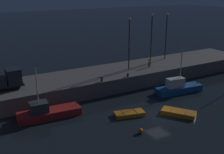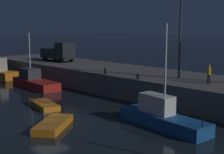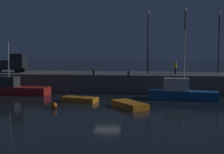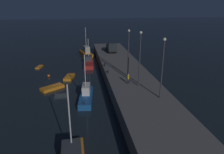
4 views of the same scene
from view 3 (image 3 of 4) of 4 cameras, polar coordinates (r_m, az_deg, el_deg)
name	(u,v)px [view 3 (image 3 of 4)]	position (r m, az deg, el deg)	size (l,w,h in m)	color
ground_plane	(108,105)	(31.21, -0.81, -5.07)	(320.00, 320.00, 0.00)	black
pier_quay	(121,81)	(43.85, 1.61, -0.78)	(56.28, 8.40, 2.29)	#5B5956
fishing_boat_blue	(182,92)	(35.67, 12.45, -2.70)	(7.65, 2.79, 7.57)	#195193
fishing_boat_orange	(16,88)	(40.61, -16.90, -1.99)	(7.75, 2.74, 6.42)	red
rowboat_white_mid	(130,105)	(29.79, 3.18, -5.02)	(3.80, 4.40, 0.58)	orange
dinghy_red_small	(80,99)	(33.46, -5.88, -4.02)	(4.00, 2.39, 0.52)	orange
mooring_buoy_near	(54,105)	(29.69, -10.43, -5.08)	(0.57, 0.57, 0.57)	orange
lamp_post_west	(148,37)	(43.10, 6.51, 7.11)	(0.44, 0.44, 8.39)	#38383D
lamp_post_east	(185,36)	(43.94, 13.04, 7.21)	(0.44, 0.44, 8.74)	#38383D
lamp_post_central	(219,37)	(46.39, 18.76, 6.78)	(0.44, 0.44, 8.50)	#38383D
utility_truck	(10,63)	(47.74, -17.99, 2.34)	(5.67, 2.22, 2.68)	black
dockworker	(175,67)	(42.40, 11.39, 1.81)	(0.35, 0.45, 1.70)	black
bollard_west	(129,73)	(39.90, 3.01, 0.69)	(0.28, 0.28, 0.49)	black
bollard_central	(94,72)	(40.46, -3.35, 0.83)	(0.28, 0.28, 0.61)	black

